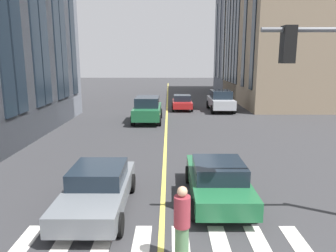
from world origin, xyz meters
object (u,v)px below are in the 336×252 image
(pedestrian_near, at_px, (182,224))
(car_red_parked_b, at_px, (182,102))
(car_silver_mid, at_px, (221,100))
(car_green_oncoming, at_px, (218,180))
(car_grey_trailing, at_px, (98,188))
(car_green_near, at_px, (147,109))

(pedestrian_near, bearing_deg, car_red_parked_b, -2.28)
(car_silver_mid, bearing_deg, car_green_oncoming, 170.71)
(car_grey_trailing, height_order, pedestrian_near, pedestrian_near)
(car_green_near, bearing_deg, car_red_parked_b, -25.63)
(car_red_parked_b, relative_size, car_silver_mid, 0.83)
(car_green_near, distance_m, car_grey_trailing, 14.47)
(car_green_oncoming, bearing_deg, car_green_near, 13.28)
(car_green_oncoming, relative_size, car_silver_mid, 0.94)
(car_green_near, distance_m, car_silver_mid, 8.18)
(car_green_oncoming, xyz_separation_m, car_grey_trailing, (-0.74, 3.80, 0.00))
(car_green_oncoming, relative_size, car_red_parked_b, 1.13)
(car_green_oncoming, distance_m, car_silver_mid, 19.15)
(car_green_near, relative_size, car_red_parked_b, 1.21)
(car_green_oncoming, xyz_separation_m, car_silver_mid, (18.90, -3.09, 0.27))
(car_green_near, xyz_separation_m, car_grey_trailing, (-14.46, 0.56, -0.27))
(car_red_parked_b, relative_size, pedestrian_near, 2.14)
(car_red_parked_b, xyz_separation_m, car_silver_mid, (-0.74, -3.49, 0.27))
(car_red_parked_b, distance_m, car_grey_trailing, 20.66)
(car_red_parked_b, relative_size, car_grey_trailing, 0.89)
(car_green_oncoming, bearing_deg, car_red_parked_b, 1.16)
(car_green_near, xyz_separation_m, car_silver_mid, (5.18, -6.33, 0.00))
(car_grey_trailing, bearing_deg, car_green_near, -2.23)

